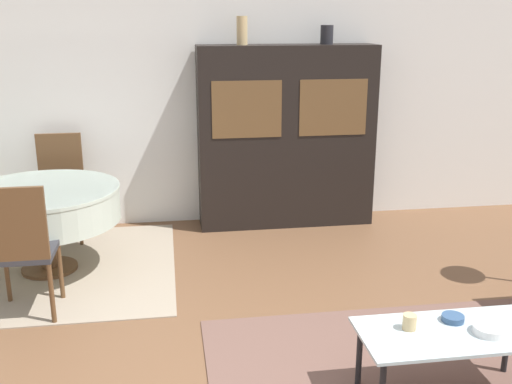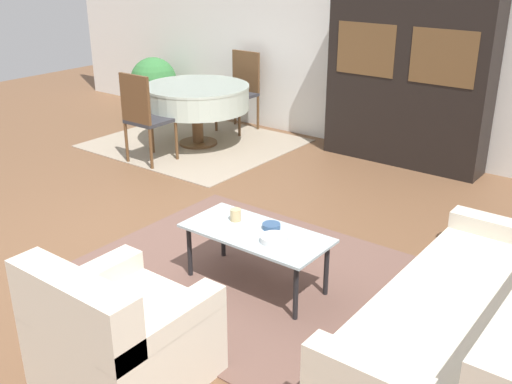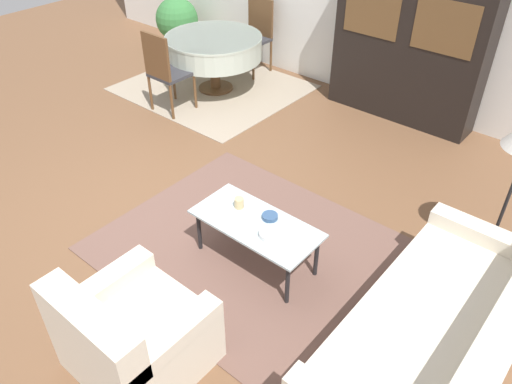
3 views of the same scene
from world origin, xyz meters
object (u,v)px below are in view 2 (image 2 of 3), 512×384
Objects in this scene: dining_chair_far at (241,87)px; coffee_table at (256,237)px; display_cabinet at (408,81)px; dining_table at (197,97)px; couch at (476,330)px; potted_plant at (154,82)px; armchair at (118,336)px; cup at (236,215)px; bowl_small at (271,226)px; bowl at (274,239)px; dining_chair_near at (144,114)px.

coffee_table is at bearing 130.12° from dining_chair_far.
dining_table is (-2.32, -0.96, -0.34)m from display_cabinet.
couch is 6.45m from potted_plant.
dining_chair_far is (-2.67, 4.45, 0.28)m from armchair.
bowl_small is (0.29, 0.05, -0.03)m from cup.
bowl is (0.19, -0.05, 0.07)m from coffee_table.
couch is at bearing -2.38° from cup.
armchair reaches higher than dining_table.
armchair reaches higher than coffee_table.
dining_chair_near is 1.00× the size of dining_chair_far.
display_cabinet is at bearing 94.49° from armchair.
armchair is 0.65× the size of dining_table.
dining_table reaches higher than coffee_table.
cup is at bearing 87.62° from couch.
armchair is 5.20m from dining_chair_far.
dining_table is 1.63m from potted_plant.
armchair is 3.80m from dining_chair_near.
dining_table is 1.26× the size of dining_chair_near.
potted_plant reaches higher than armchair.
armchair is 1.31m from coffee_table.
couch is 2.01× the size of dining_chair_far.
dining_table is at bearing 140.83° from bowl.
coffee_table is at bearing 91.03° from armchair.
coffee_table is 1.27× the size of potted_plant.
dining_chair_near is at bearing -46.54° from potted_plant.
dining_chair_near is at bearing 153.18° from bowl.
dining_chair_far reaches higher than bowl_small.
couch is 3.83m from display_cabinet.
coffee_table is 4.11m from dining_chair_far.
dining_table is 1.26× the size of dining_chair_far.
bowl_small is (0.03, 1.42, 0.15)m from armchair.
bowl_small is (2.70, -2.15, -0.15)m from dining_table.
bowl_small reaches higher than coffee_table.
bowl is at bearing -14.73° from coffee_table.
coffee_table is 8.19× the size of bowl_small.
bowl is at bearing -39.17° from dining_table.
armchair is 4.47m from dining_table.
potted_plant reaches higher than coffee_table.
dining_chair_near is (-0.00, -0.88, -0.02)m from dining_table.
dining_chair_far reaches higher than armchair.
bowl_small is 0.15× the size of potted_plant.
dining_table is 0.88m from dining_chair_far.
display_cabinet is 14.36× the size of bowl_small.
display_cabinet reaches higher than bowl_small.
dining_chair_near is at bearing 152.37° from coffee_table.
display_cabinet reaches higher than couch.
display_cabinet is at bearing 97.09° from bowl_small.
dining_chair_far reaches higher than bowl.
bowl reaches higher than coffee_table.
dining_chair_near is at bearing 154.76° from bowl_small.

